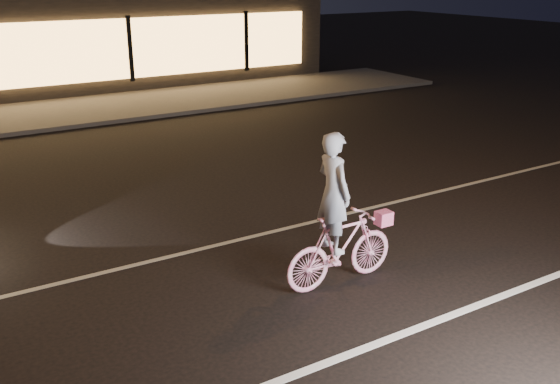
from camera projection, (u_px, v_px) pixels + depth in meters
ground at (182, 329)px, 7.65m from camera, size 90.00×90.00×0.00m
lane_stripe_far at (128, 266)px, 9.25m from camera, size 60.00×0.10×0.01m
sidewalk at (4, 119)px, 18.06m from camera, size 30.00×4.00×0.12m
cyclist at (339, 232)px, 8.50m from camera, size 1.75×0.60×2.21m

